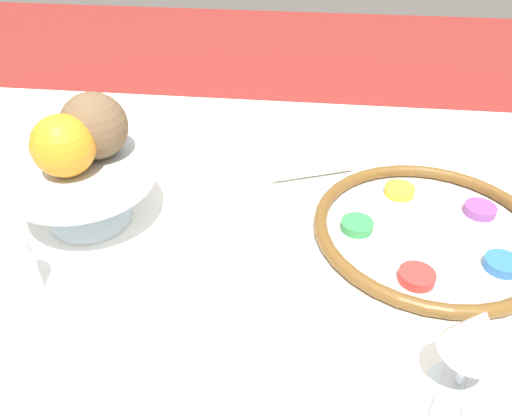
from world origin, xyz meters
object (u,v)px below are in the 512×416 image
(coconut, at_px, (94,126))
(bread_plate, at_px, (75,152))
(fruit_stand, at_px, (83,176))
(orange_fruit, at_px, (63,146))
(cup_near, at_px, (12,270))
(seder_plate, at_px, (430,232))
(wine_glass, at_px, (477,335))
(napkin_roll, at_px, (311,165))

(coconut, height_order, bread_plate, coconut)
(fruit_stand, relative_size, orange_fruit, 2.45)
(cup_near, bearing_deg, fruit_stand, -102.51)
(bread_plate, bearing_deg, fruit_stand, 120.01)
(seder_plate, height_order, fruit_stand, fruit_stand)
(fruit_stand, bearing_deg, cup_near, 77.49)
(coconut, bearing_deg, wine_glass, 151.41)
(coconut, distance_m, cup_near, 0.23)
(fruit_stand, height_order, cup_near, fruit_stand)
(fruit_stand, xyz_separation_m, cup_near, (0.04, 0.16, -0.04))
(napkin_roll, bearing_deg, bread_plate, -1.86)
(orange_fruit, height_order, cup_near, orange_fruit)
(seder_plate, height_order, coconut, coconut)
(wine_glass, distance_m, cup_near, 0.56)
(wine_glass, height_order, cup_near, wine_glass)
(seder_plate, xyz_separation_m, coconut, (0.50, -0.01, 0.14))
(fruit_stand, height_order, coconut, coconut)
(coconut, bearing_deg, orange_fruit, 65.20)
(cup_near, bearing_deg, coconut, -107.02)
(orange_fruit, distance_m, coconut, 0.06)
(fruit_stand, distance_m, bread_plate, 0.23)
(seder_plate, relative_size, cup_near, 4.44)
(seder_plate, relative_size, wine_glass, 2.90)
(napkin_roll, relative_size, cup_near, 1.99)
(fruit_stand, bearing_deg, seder_plate, -178.84)
(cup_near, bearing_deg, napkin_roll, -138.20)
(wine_glass, relative_size, coconut, 1.22)
(fruit_stand, distance_m, orange_fruit, 0.07)
(wine_glass, height_order, fruit_stand, wine_glass)
(seder_plate, bearing_deg, napkin_roll, -41.78)
(orange_fruit, bearing_deg, bread_plate, -63.84)
(coconut, relative_size, cup_near, 1.26)
(wine_glass, bearing_deg, fruit_stand, -25.28)
(napkin_roll, height_order, cup_near, cup_near)
(bread_plate, height_order, cup_near, cup_near)
(wine_glass, bearing_deg, napkin_roll, -67.31)
(orange_fruit, height_order, coconut, coconut)
(wine_glass, bearing_deg, cup_near, -8.03)
(coconut, bearing_deg, cup_near, 72.98)
(wine_glass, distance_m, orange_fruit, 0.56)
(napkin_roll, bearing_deg, wine_glass, 112.69)
(coconut, relative_size, napkin_roll, 0.63)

